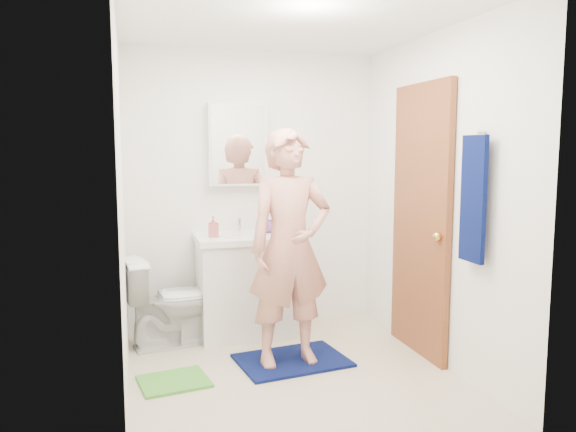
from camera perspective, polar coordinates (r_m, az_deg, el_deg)
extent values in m
cube|color=beige|center=(4.10, 0.29, -15.75)|extent=(2.20, 2.40, 0.02)
cube|color=white|center=(3.87, 0.31, 19.45)|extent=(2.20, 2.40, 0.02)
cube|color=white|center=(4.97, -3.57, 2.64)|extent=(2.20, 0.02, 2.40)
cube|color=white|center=(2.67, 7.52, -1.08)|extent=(2.20, 0.02, 2.40)
cube|color=white|center=(3.65, -16.68, 0.83)|extent=(0.02, 2.40, 2.40)
cube|color=white|center=(4.24, 14.87, 1.69)|extent=(0.02, 2.40, 2.40)
cube|color=white|center=(4.78, -4.51, -7.26)|extent=(0.75, 0.55, 0.80)
cube|color=white|center=(4.70, -4.56, -2.23)|extent=(0.79, 0.59, 0.05)
cylinder|color=white|center=(4.69, -4.56, -2.05)|extent=(0.40, 0.40, 0.03)
cylinder|color=silver|center=(4.86, -4.98, -0.91)|extent=(0.03, 0.03, 0.12)
cube|color=white|center=(4.86, -5.17, 7.25)|extent=(0.50, 0.12, 0.70)
cube|color=white|center=(4.80, -5.03, 7.25)|extent=(0.46, 0.01, 0.66)
cube|color=brown|center=(4.37, 13.29, -0.43)|extent=(0.05, 0.80, 2.05)
sphere|color=gold|center=(4.08, 14.95, -2.04)|extent=(0.07, 0.07, 0.07)
cube|color=#08124B|center=(3.72, 18.30, 1.64)|extent=(0.03, 0.24, 0.80)
cylinder|color=silver|center=(3.73, 19.06, 8.10)|extent=(0.06, 0.02, 0.02)
imported|color=white|center=(4.60, -11.80, -8.44)|extent=(0.77, 0.52, 0.72)
cube|color=#08124B|center=(4.28, 0.43, -14.46)|extent=(0.85, 0.65, 0.02)
cube|color=green|center=(4.00, -11.51, -16.13)|extent=(0.50, 0.44, 0.02)
imported|color=#B75558|center=(4.60, -7.60, -1.09)|extent=(0.08, 0.08, 0.17)
imported|color=#7D4598|center=(4.82, -2.02, -1.06)|extent=(0.15, 0.15, 0.10)
imported|color=tan|center=(3.99, 0.20, -3.24)|extent=(0.65, 0.45, 1.69)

